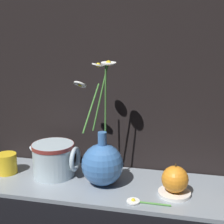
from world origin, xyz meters
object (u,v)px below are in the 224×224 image
object	(u,v)px
vase_with_flowers	(102,162)
orange_fruit	(175,179)
yellow_mug	(5,164)
ceramic_pitcher	(54,158)

from	to	relation	value
vase_with_flowers	orange_fruit	size ratio (longest dim) A/B	4.46
yellow_mug	orange_fruit	bearing A→B (deg)	-2.44
orange_fruit	vase_with_flowers	bearing A→B (deg)	174.63
yellow_mug	orange_fruit	xyz separation A→B (m)	(0.54, -0.02, 0.01)
vase_with_flowers	ceramic_pitcher	bearing A→B (deg)	171.54
orange_fruit	yellow_mug	bearing A→B (deg)	177.56
ceramic_pitcher	orange_fruit	size ratio (longest dim) A/B	1.91
vase_with_flowers	orange_fruit	xyz separation A→B (m)	(0.21, -0.02, -0.02)
vase_with_flowers	orange_fruit	world-z (taller)	vase_with_flowers
vase_with_flowers	orange_fruit	distance (m)	0.22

